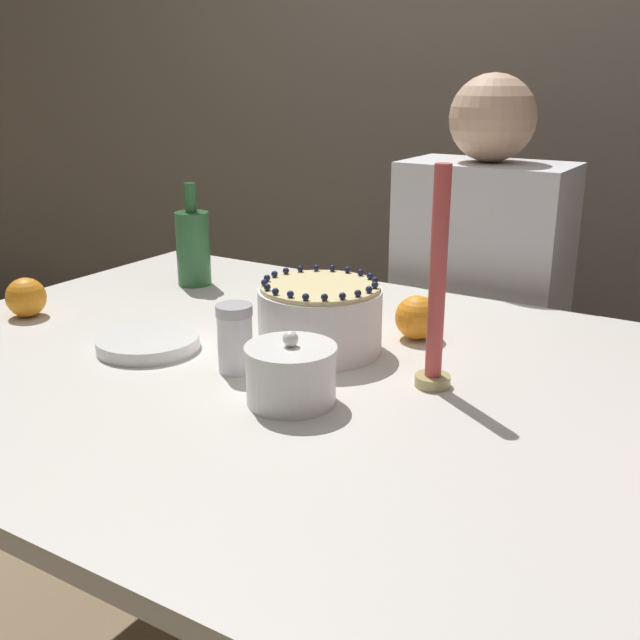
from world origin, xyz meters
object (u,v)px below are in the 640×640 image
Objects in this scene: sugar_shaker at (235,338)px; candle at (437,297)px; cake at (320,318)px; bottle at (193,246)px; sugar_bowl at (291,374)px; person_man_blue_shirt at (476,350)px.

candle reaches higher than sugar_shaker.
bottle is (-0.49, 0.22, 0.03)m from cake.
bottle is (-0.73, 0.27, -0.06)m from candle.
cake is at bearing 110.67° from sugar_bowl.
sugar_shaker is 0.49× the size of bottle.
sugar_bowl is 0.40× the size of candle.
person_man_blue_shirt is (0.06, 0.67, -0.26)m from cake.
candle is at bearing -20.20° from bottle.
candle is (0.31, 0.12, 0.09)m from sugar_shaker.
person_man_blue_shirt reaches higher than candle.
sugar_shaker is at bearing -159.45° from candle.
candle is (0.16, 0.17, 0.10)m from sugar_bowl.
sugar_bowl is at bearing -20.39° from sugar_shaker.
bottle reaches higher than sugar_shaker.
candle reaches higher than bottle.
cake is 0.18× the size of person_man_blue_shirt.
cake is at bearing 85.01° from person_man_blue_shirt.
sugar_shaker is at bearing -113.29° from cake.
candle is (0.24, -0.04, 0.09)m from cake.
person_man_blue_shirt reaches higher than cake.
bottle is at bearing 39.43° from person_man_blue_shirt.
sugar_shaker is at bearing 159.61° from sugar_bowl.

